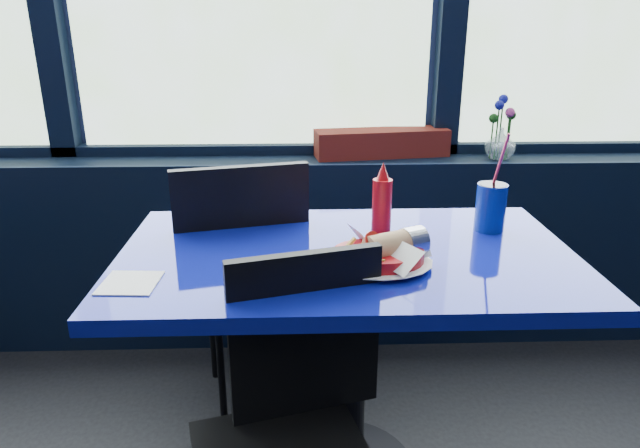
% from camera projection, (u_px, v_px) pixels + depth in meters
% --- Properties ---
extents(window_sill, '(5.00, 0.26, 0.80)m').
position_uv_depth(window_sill, '(259.00, 249.00, 2.44)').
color(window_sill, black).
rests_on(window_sill, ground).
extents(near_table, '(1.20, 0.70, 0.75)m').
position_uv_depth(near_table, '(346.00, 312.00, 1.57)').
color(near_table, black).
rests_on(near_table, ground).
extents(chair_near_front, '(0.47, 0.47, 0.84)m').
position_uv_depth(chair_near_front, '(294.00, 417.00, 1.29)').
color(chair_near_front, black).
rests_on(chair_near_front, ground).
extents(chair_near_back, '(0.51, 0.51, 0.93)m').
position_uv_depth(chair_near_back, '(257.00, 275.00, 1.87)').
color(chair_near_back, black).
rests_on(chair_near_back, ground).
extents(planter_box, '(0.55, 0.21, 0.11)m').
position_uv_depth(planter_box, '(382.00, 143.00, 2.32)').
color(planter_box, maroon).
rests_on(planter_box, window_sill).
extents(flower_vase, '(0.13, 0.13, 0.25)m').
position_uv_depth(flower_vase, '(501.00, 140.00, 2.26)').
color(flower_vase, silver).
rests_on(flower_vase, window_sill).
extents(food_basket, '(0.25, 0.23, 0.09)m').
position_uv_depth(food_basket, '(380.00, 254.00, 1.41)').
color(food_basket, '#AD0B10').
rests_on(food_basket, near_table).
extents(ketchup_bottle, '(0.06, 0.06, 0.21)m').
position_uv_depth(ketchup_bottle, '(382.00, 202.00, 1.61)').
color(ketchup_bottle, '#AD0B10').
rests_on(ketchup_bottle, near_table).
extents(soda_cup, '(0.09, 0.09, 0.29)m').
position_uv_depth(soda_cup, '(491.00, 206.00, 1.64)').
color(soda_cup, navy).
rests_on(soda_cup, near_table).
extents(napkin, '(0.14, 0.14, 0.00)m').
position_uv_depth(napkin, '(130.00, 283.00, 1.32)').
color(napkin, white).
rests_on(napkin, near_table).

